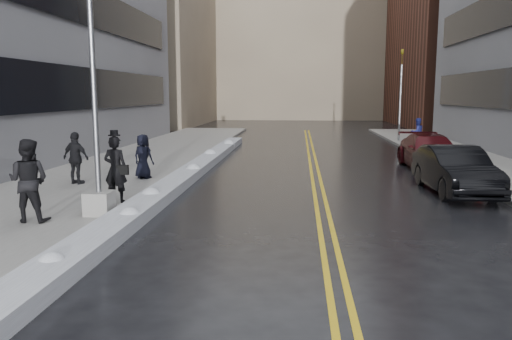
% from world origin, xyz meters
% --- Properties ---
extents(ground, '(160.00, 160.00, 0.00)m').
position_xyz_m(ground, '(0.00, 0.00, 0.00)').
color(ground, black).
rests_on(ground, ground).
extents(sidewalk_west, '(5.50, 50.00, 0.15)m').
position_xyz_m(sidewalk_west, '(-5.75, 10.00, 0.07)').
color(sidewalk_west, gray).
rests_on(sidewalk_west, ground).
extents(sidewalk_east, '(4.00, 50.00, 0.15)m').
position_xyz_m(sidewalk_east, '(10.00, 10.00, 0.07)').
color(sidewalk_east, gray).
rests_on(sidewalk_east, ground).
extents(lane_line_left, '(0.12, 50.00, 0.01)m').
position_xyz_m(lane_line_left, '(2.35, 10.00, 0.00)').
color(lane_line_left, gold).
rests_on(lane_line_left, ground).
extents(lane_line_right, '(0.12, 50.00, 0.01)m').
position_xyz_m(lane_line_right, '(2.65, 10.00, 0.00)').
color(lane_line_right, gold).
rests_on(lane_line_right, ground).
extents(snow_ridge, '(0.90, 30.00, 0.34)m').
position_xyz_m(snow_ridge, '(-2.45, 8.00, 0.17)').
color(snow_ridge, silver).
rests_on(snow_ridge, ground).
extents(building_west_far, '(14.00, 22.00, 18.00)m').
position_xyz_m(building_west_far, '(-15.50, 44.00, 9.00)').
color(building_west_far, gray).
rests_on(building_west_far, ground).
extents(building_far, '(36.00, 16.00, 22.00)m').
position_xyz_m(building_far, '(2.00, 60.00, 11.00)').
color(building_far, gray).
rests_on(building_far, ground).
extents(lamppost, '(0.65, 0.65, 7.62)m').
position_xyz_m(lamppost, '(-3.30, 2.00, 2.53)').
color(lamppost, gray).
rests_on(lamppost, sidewalk_west).
extents(fire_hydrant, '(0.26, 0.26, 0.73)m').
position_xyz_m(fire_hydrant, '(9.00, 10.00, 0.55)').
color(fire_hydrant, maroon).
rests_on(fire_hydrant, sidewalk_east).
extents(traffic_signal, '(0.16, 0.20, 6.00)m').
position_xyz_m(traffic_signal, '(8.50, 24.00, 3.40)').
color(traffic_signal, gray).
rests_on(traffic_signal, sidewalk_east).
extents(pedestrian_fedora, '(0.75, 0.55, 1.92)m').
position_xyz_m(pedestrian_fedora, '(-3.40, 3.50, 1.11)').
color(pedestrian_fedora, black).
rests_on(pedestrian_fedora, sidewalk_west).
extents(pedestrian_b, '(1.00, 0.79, 2.03)m').
position_xyz_m(pedestrian_b, '(-4.71, 1.19, 1.16)').
color(pedestrian_b, black).
rests_on(pedestrian_b, sidewalk_west).
extents(pedestrian_c, '(0.92, 0.74, 1.63)m').
position_xyz_m(pedestrian_c, '(-3.89, 7.58, 0.97)').
color(pedestrian_c, black).
rests_on(pedestrian_c, sidewalk_west).
extents(pedestrian_d, '(1.14, 0.76, 1.81)m').
position_xyz_m(pedestrian_d, '(-5.83, 6.24, 1.05)').
color(pedestrian_d, black).
rests_on(pedestrian_d, sidewalk_west).
extents(pedestrian_east, '(0.99, 0.89, 1.69)m').
position_xyz_m(pedestrian_east, '(8.76, 19.91, 0.99)').
color(pedestrian_east, navy).
rests_on(pedestrian_east, sidewalk_east).
extents(car_black, '(1.81, 4.75, 1.55)m').
position_xyz_m(car_black, '(6.93, 6.45, 0.77)').
color(car_black, black).
rests_on(car_black, ground).
extents(car_maroon, '(2.11, 5.18, 1.50)m').
position_xyz_m(car_maroon, '(7.50, 11.90, 0.75)').
color(car_maroon, '#3B090D').
rests_on(car_maroon, ground).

